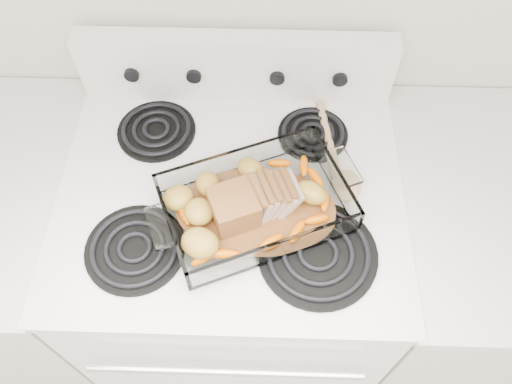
{
  "coord_description": "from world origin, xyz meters",
  "views": [
    {
      "loc": [
        0.08,
        1.04,
        1.88
      ],
      "look_at": [
        0.06,
        1.61,
        0.99
      ],
      "focal_mm": 35.0,
      "sensor_mm": 36.0,
      "label": 1
    }
  ],
  "objects_px": {
    "electric_range": "(237,271)",
    "pork_roast": "(247,201)",
    "baking_dish": "(256,207)",
    "counter_left": "(21,267)",
    "counter_right": "(456,279)"
  },
  "relations": [
    {
      "from": "electric_range",
      "to": "counter_right",
      "type": "bearing_deg",
      "value": -0.1
    },
    {
      "from": "electric_range",
      "to": "pork_roast",
      "type": "relative_size",
      "value": 5.82
    },
    {
      "from": "counter_left",
      "to": "pork_roast",
      "type": "distance_m",
      "value": 0.88
    },
    {
      "from": "electric_range",
      "to": "counter_left",
      "type": "bearing_deg",
      "value": -179.9
    },
    {
      "from": "electric_range",
      "to": "pork_roast",
      "type": "xyz_separation_m",
      "value": [
        0.04,
        -0.07,
        0.51
      ]
    },
    {
      "from": "counter_right",
      "to": "pork_roast",
      "type": "relative_size",
      "value": 4.85
    },
    {
      "from": "electric_range",
      "to": "counter_left",
      "type": "relative_size",
      "value": 1.2
    },
    {
      "from": "electric_range",
      "to": "baking_dish",
      "type": "bearing_deg",
      "value": -48.38
    },
    {
      "from": "counter_left",
      "to": "baking_dish",
      "type": "distance_m",
      "value": 0.88
    },
    {
      "from": "baking_dish",
      "to": "pork_roast",
      "type": "xyz_separation_m",
      "value": [
        -0.02,
        0.0,
        0.02
      ]
    },
    {
      "from": "counter_right",
      "to": "pork_roast",
      "type": "xyz_separation_m",
      "value": [
        -0.62,
        -0.06,
        0.52
      ]
    },
    {
      "from": "baking_dish",
      "to": "pork_roast",
      "type": "bearing_deg",
      "value": 157.29
    },
    {
      "from": "pork_roast",
      "to": "counter_right",
      "type": "bearing_deg",
      "value": -9.7
    },
    {
      "from": "counter_left",
      "to": "electric_range",
      "type": "bearing_deg",
      "value": 0.1
    },
    {
      "from": "electric_range",
      "to": "counter_left",
      "type": "distance_m",
      "value": 0.67
    }
  ]
}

